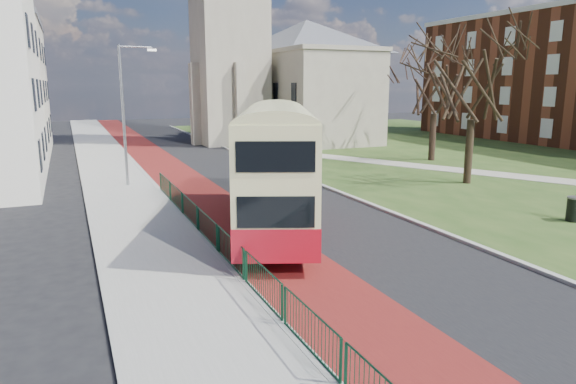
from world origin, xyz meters
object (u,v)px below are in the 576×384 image
bus (276,162)px  winter_tree_near (475,67)px  litter_bin (574,209)px  winter_tree_far (436,76)px  streetlamp (126,108)px

bus → winter_tree_near: 15.65m
bus → litter_bin: size_ratio=11.11×
bus → winter_tree_far: 23.26m
litter_bin → winter_tree_near: bearing=77.1°
winter_tree_far → winter_tree_near: bearing=-116.1°
bus → winter_tree_near: (14.39, 4.61, 4.07)m
streetlamp → litter_bin: size_ratio=7.39×
winter_tree_near → litter_bin: size_ratio=9.15×
winter_tree_near → bus: bearing=-162.2°
bus → winter_tree_far: size_ratio=1.28×
litter_bin → winter_tree_far: bearing=70.3°
streetlamp → winter_tree_near: 20.40m
streetlamp → bus: bearing=-68.4°
streetlamp → winter_tree_far: bearing=4.2°
winter_tree_far → litter_bin: winter_tree_far is taller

